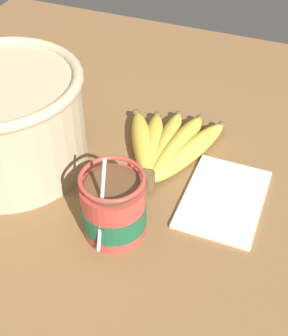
% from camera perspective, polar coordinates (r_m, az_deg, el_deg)
% --- Properties ---
extents(table, '(1.15, 1.15, 0.03)m').
position_cam_1_polar(table, '(0.74, -2.76, -3.19)').
color(table, brown).
rests_on(table, ground).
extents(coffee_mug, '(0.14, 0.09, 0.15)m').
position_cam_1_polar(coffee_mug, '(0.64, -3.67, -4.82)').
color(coffee_mug, '#B23D33').
rests_on(coffee_mug, table).
extents(banana_bunch, '(0.21, 0.18, 0.04)m').
position_cam_1_polar(banana_bunch, '(0.78, 2.73, 2.65)').
color(banana_bunch, brown).
rests_on(banana_bunch, table).
extents(woven_basket, '(0.26, 0.26, 0.16)m').
position_cam_1_polar(woven_basket, '(0.76, -16.63, 5.75)').
color(woven_basket, tan).
rests_on(woven_basket, table).
extents(napkin, '(0.17, 0.12, 0.01)m').
position_cam_1_polar(napkin, '(0.72, 9.69, -3.70)').
color(napkin, beige).
rests_on(napkin, table).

